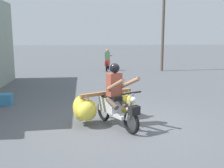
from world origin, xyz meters
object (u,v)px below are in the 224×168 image
(produce_crate, at_px, (3,99))
(utility_pole, at_px, (163,24))
(motorbike_distant_ahead_left, at_px, (107,62))
(motorbike_main_loaded, at_px, (107,105))

(produce_crate, distance_m, utility_pole, 11.30)
(motorbike_distant_ahead_left, height_order, utility_pole, utility_pole)
(motorbike_main_loaded, height_order, produce_crate, motorbike_main_loaded)
(motorbike_main_loaded, relative_size, produce_crate, 3.56)
(motorbike_main_loaded, xyz_separation_m, utility_pole, (4.44, 10.02, 2.45))
(produce_crate, xyz_separation_m, utility_pole, (7.66, 7.84, 2.74))
(motorbike_main_loaded, distance_m, utility_pole, 11.23)
(motorbike_distant_ahead_left, relative_size, utility_pole, 0.27)
(motorbike_distant_ahead_left, height_order, produce_crate, motorbike_distant_ahead_left)
(motorbike_distant_ahead_left, bearing_deg, motorbike_main_loaded, -95.35)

